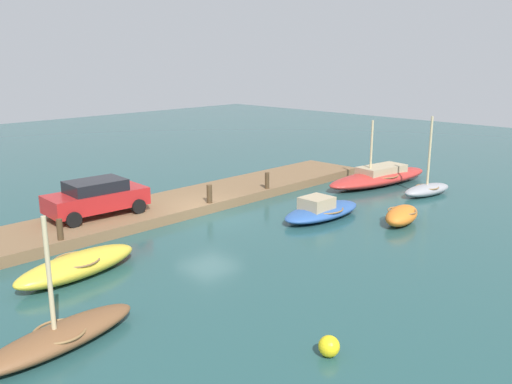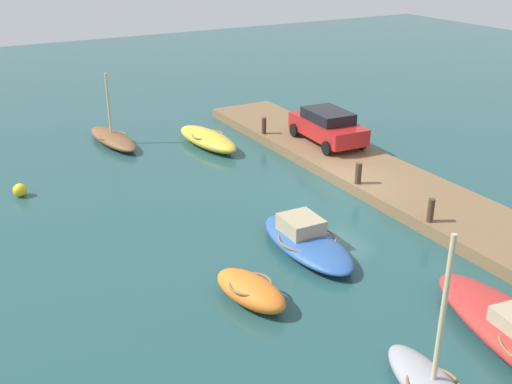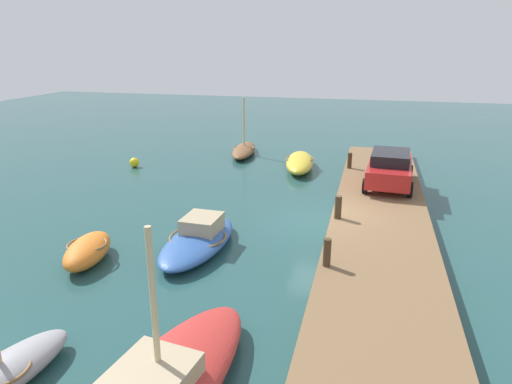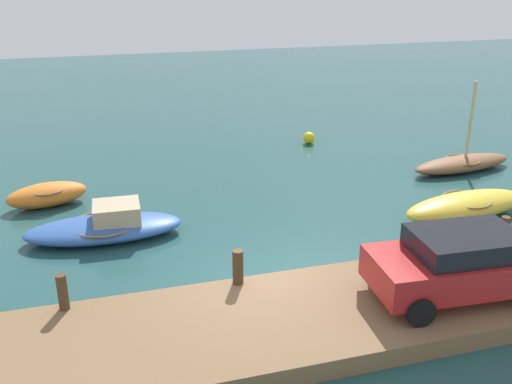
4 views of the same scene
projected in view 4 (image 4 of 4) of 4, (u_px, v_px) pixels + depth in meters
name	position (u px, v px, depth m)	size (l,w,h in m)	color
ground_plane	(253.00, 286.00, 14.52)	(84.00, 84.00, 0.00)	#234C4C
dock_platform	(279.00, 323.00, 12.62)	(24.46, 3.58, 0.45)	brown
motorboat_blue	(106.00, 226.00, 16.97)	(4.60, 2.02, 1.04)	#2D569E
rowboat_yellow	(466.00, 205.00, 18.35)	(4.63, 1.99, 0.78)	gold
rowboat_brown	(462.00, 163.00, 22.54)	(4.56, 1.81, 3.50)	brown
dinghy_orange	(47.00, 195.00, 19.23)	(2.77, 1.70, 0.77)	orange
mooring_post_west	(63.00, 292.00, 12.60)	(0.23, 0.23, 0.84)	#47331E
mooring_post_mid_west	(238.00, 267.00, 13.63)	(0.26, 0.26, 0.86)	#47331E
mooring_post_mid_east	(504.00, 231.00, 15.56)	(0.23, 0.23, 0.80)	#47331E
parked_car	(463.00, 262.00, 13.02)	(4.33, 2.28, 1.56)	#B21E1E
marker_buoy	(309.00, 138.00, 25.98)	(0.54, 0.54, 0.54)	yellow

